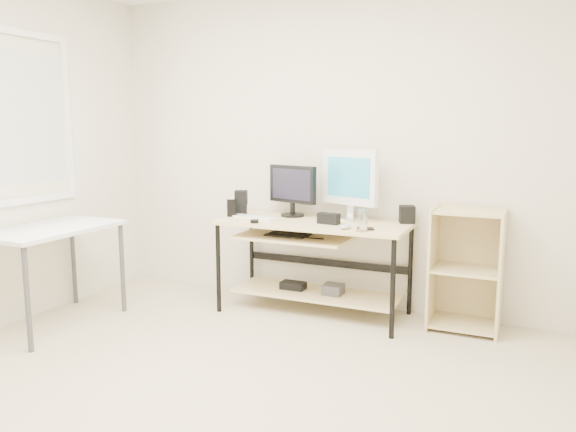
% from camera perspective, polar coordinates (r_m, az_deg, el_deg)
% --- Properties ---
extents(room, '(4.01, 4.01, 2.62)m').
position_cam_1_polar(room, '(3.00, -11.34, 5.70)').
color(room, beige).
rests_on(room, ground).
extents(desk, '(1.50, 0.65, 0.75)m').
position_cam_1_polar(desk, '(4.47, 2.35, -3.17)').
color(desk, beige).
rests_on(desk, ground).
extents(side_table, '(0.60, 1.00, 0.75)m').
position_cam_1_polar(side_table, '(4.52, -22.97, -2.04)').
color(side_table, silver).
rests_on(side_table, ground).
extents(shelf_unit, '(0.50, 0.40, 0.90)m').
position_cam_1_polar(shelf_unit, '(4.36, 17.71, -5.07)').
color(shelf_unit, '#D5C085').
rests_on(shelf_unit, ground).
extents(black_monitor, '(0.45, 0.19, 0.42)m').
position_cam_1_polar(black_monitor, '(4.61, 0.45, 2.93)').
color(black_monitor, black).
rests_on(black_monitor, desk).
extents(white_imac, '(0.51, 0.23, 0.56)m').
position_cam_1_polar(white_imac, '(4.47, 6.26, 3.74)').
color(white_imac, silver).
rests_on(white_imac, desk).
extents(keyboard, '(0.42, 0.20, 0.01)m').
position_cam_1_polar(keyboard, '(4.56, -3.48, -0.14)').
color(keyboard, silver).
rests_on(keyboard, desk).
extents(mouse, '(0.10, 0.12, 0.04)m').
position_cam_1_polar(mouse, '(4.08, 5.87, -1.08)').
color(mouse, '#B5B5BA').
rests_on(mouse, desk).
extents(center_speaker, '(0.18, 0.09, 0.08)m').
position_cam_1_polar(center_speaker, '(4.29, 4.15, -0.26)').
color(center_speaker, black).
rests_on(center_speaker, desk).
extents(speaker_left, '(0.13, 0.13, 0.20)m').
position_cam_1_polar(speaker_left, '(4.75, -4.79, 1.44)').
color(speaker_left, black).
rests_on(speaker_left, desk).
extents(speaker_right, '(0.14, 0.14, 0.13)m').
position_cam_1_polar(speaker_right, '(4.41, 12.00, 0.16)').
color(speaker_right, black).
rests_on(speaker_right, desk).
extents(audio_controller, '(0.08, 0.07, 0.14)m').
position_cam_1_polar(audio_controller, '(4.65, -5.74, 0.83)').
color(audio_controller, black).
rests_on(audio_controller, desk).
extents(volume_puck, '(0.07, 0.07, 0.03)m').
position_cam_1_polar(volume_puck, '(4.33, -3.43, -0.53)').
color(volume_puck, black).
rests_on(volume_puck, desk).
extents(smartphone, '(0.09, 0.12, 0.01)m').
position_cam_1_polar(smartphone, '(4.10, 8.30, -1.29)').
color(smartphone, black).
rests_on(smartphone, desk).
extents(coaster, '(0.10, 0.10, 0.01)m').
position_cam_1_polar(coaster, '(4.01, 7.52, -1.51)').
color(coaster, '#A6784B').
rests_on(coaster, desk).
extents(drinking_glass, '(0.08, 0.08, 0.15)m').
position_cam_1_polar(drinking_glass, '(4.00, 7.55, -0.41)').
color(drinking_glass, white).
rests_on(drinking_glass, coaster).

